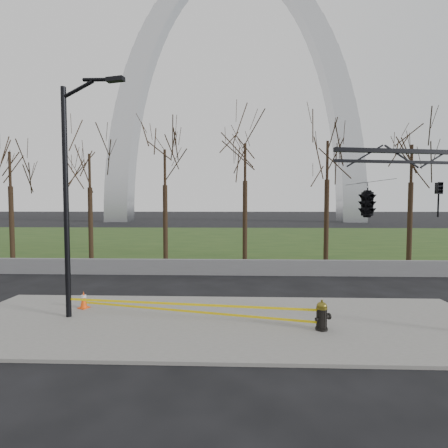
{
  "coord_description": "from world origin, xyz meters",
  "views": [
    {
      "loc": [
        0.48,
        -11.01,
        3.95
      ],
      "look_at": [
        0.02,
        2.0,
        3.27
      ],
      "focal_mm": 26.69,
      "sensor_mm": 36.0,
      "label": 1
    }
  ],
  "objects_px": {
    "fire_hydrant": "(322,316)",
    "traffic_cone": "(84,300)",
    "street_light": "(71,185)",
    "traffic_signal_mast": "(393,200)"
  },
  "relations": [
    {
      "from": "fire_hydrant",
      "to": "traffic_cone",
      "type": "bearing_deg",
      "value": 142.29
    },
    {
      "from": "fire_hydrant",
      "to": "traffic_cone",
      "type": "relative_size",
      "value": 1.47
    },
    {
      "from": "traffic_cone",
      "to": "street_light",
      "type": "height_order",
      "value": "street_light"
    },
    {
      "from": "traffic_cone",
      "to": "traffic_signal_mast",
      "type": "distance_m",
      "value": 11.17
    },
    {
      "from": "street_light",
      "to": "traffic_signal_mast",
      "type": "relative_size",
      "value": 1.37
    },
    {
      "from": "fire_hydrant",
      "to": "traffic_signal_mast",
      "type": "bearing_deg",
      "value": -49.65
    },
    {
      "from": "traffic_signal_mast",
      "to": "street_light",
      "type": "bearing_deg",
      "value": 160.85
    },
    {
      "from": "traffic_cone",
      "to": "traffic_signal_mast",
      "type": "bearing_deg",
      "value": -14.94
    },
    {
      "from": "traffic_signal_mast",
      "to": "fire_hydrant",
      "type": "bearing_deg",
      "value": 145.66
    },
    {
      "from": "traffic_cone",
      "to": "street_light",
      "type": "xyz_separation_m",
      "value": [
        0.14,
        -1.02,
        4.27
      ]
    }
  ]
}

